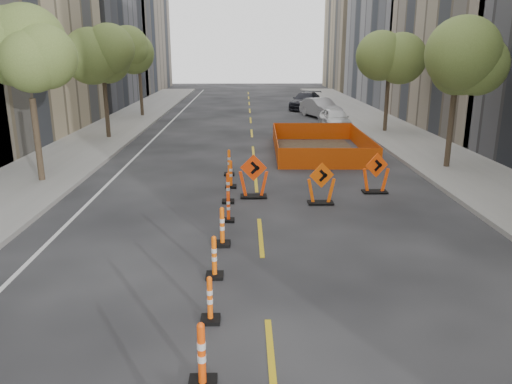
{
  "coord_description": "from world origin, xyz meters",
  "views": [
    {
      "loc": [
        -0.42,
        -9.12,
        5.06
      ],
      "look_at": [
        -0.11,
        4.72,
        1.1
      ],
      "focal_mm": 35.0,
      "sensor_mm": 36.0,
      "label": 1
    }
  ],
  "objects_px": {
    "parked_car_far": "(306,101)",
    "channelizer_1": "(202,355)",
    "chevron_sign_right": "(376,173)",
    "parked_car_near": "(335,119)",
    "channelizer_7": "(231,174)",
    "channelizer_5": "(228,207)",
    "channelizer_4": "(222,226)",
    "parked_car_mid": "(321,108)",
    "chevron_sign_left": "(254,176)",
    "channelizer_3": "(214,257)",
    "channelizer_2": "(210,299)",
    "chevron_sign_center": "(321,183)",
    "channelizer_6": "(228,188)",
    "channelizer_8": "(229,162)"
  },
  "relations": [
    {
      "from": "channelizer_7",
      "to": "chevron_sign_left",
      "type": "distance_m",
      "value": 1.61
    },
    {
      "from": "channelizer_1",
      "to": "parked_car_far",
      "type": "relative_size",
      "value": 0.22
    },
    {
      "from": "channelizer_1",
      "to": "channelizer_3",
      "type": "relative_size",
      "value": 1.1
    },
    {
      "from": "channelizer_6",
      "to": "channelizer_2",
      "type": "bearing_deg",
      "value": -90.74
    },
    {
      "from": "channelizer_1",
      "to": "channelizer_5",
      "type": "relative_size",
      "value": 1.22
    },
    {
      "from": "channelizer_5",
      "to": "channelizer_6",
      "type": "xyz_separation_m",
      "value": [
        -0.07,
        1.95,
        0.07
      ]
    },
    {
      "from": "channelizer_1",
      "to": "chevron_sign_right",
      "type": "bearing_deg",
      "value": 63.37
    },
    {
      "from": "channelizer_7",
      "to": "chevron_sign_right",
      "type": "xyz_separation_m",
      "value": [
        5.3,
        -0.84,
        0.22
      ]
    },
    {
      "from": "channelizer_2",
      "to": "chevron_sign_center",
      "type": "relative_size",
      "value": 0.66
    },
    {
      "from": "channelizer_5",
      "to": "chevron_sign_left",
      "type": "bearing_deg",
      "value": 72.33
    },
    {
      "from": "channelizer_7",
      "to": "channelizer_5",
      "type": "bearing_deg",
      "value": -89.59
    },
    {
      "from": "chevron_sign_center",
      "to": "parked_car_far",
      "type": "distance_m",
      "value": 28.12
    },
    {
      "from": "channelizer_4",
      "to": "channelizer_8",
      "type": "bearing_deg",
      "value": 90.36
    },
    {
      "from": "channelizer_3",
      "to": "channelizer_4",
      "type": "xyz_separation_m",
      "value": [
        0.1,
        1.95,
        0.03
      ]
    },
    {
      "from": "channelizer_4",
      "to": "channelizer_6",
      "type": "relative_size",
      "value": 1.02
    },
    {
      "from": "channelizer_1",
      "to": "parked_car_far",
      "type": "xyz_separation_m",
      "value": [
        6.04,
        37.51,
        0.17
      ]
    },
    {
      "from": "channelizer_4",
      "to": "parked_car_far",
      "type": "relative_size",
      "value": 0.21
    },
    {
      "from": "channelizer_1",
      "to": "channelizer_3",
      "type": "distance_m",
      "value": 3.9
    },
    {
      "from": "channelizer_4",
      "to": "chevron_sign_center",
      "type": "height_order",
      "value": "chevron_sign_center"
    },
    {
      "from": "channelizer_2",
      "to": "chevron_sign_left",
      "type": "distance_m",
      "value": 8.45
    },
    {
      "from": "channelizer_4",
      "to": "parked_car_mid",
      "type": "distance_m",
      "value": 26.84
    },
    {
      "from": "channelizer_1",
      "to": "channelizer_5",
      "type": "xyz_separation_m",
      "value": [
        0.16,
        7.79,
        -0.1
      ]
    },
    {
      "from": "channelizer_7",
      "to": "chevron_sign_right",
      "type": "height_order",
      "value": "chevron_sign_right"
    },
    {
      "from": "parked_car_far",
      "to": "channelizer_1",
      "type": "bearing_deg",
      "value": -79.3
    },
    {
      "from": "channelizer_7",
      "to": "chevron_sign_right",
      "type": "bearing_deg",
      "value": -9.02
    },
    {
      "from": "channelizer_1",
      "to": "channelizer_2",
      "type": "xyz_separation_m",
      "value": [
        -0.01,
        1.95,
        -0.09
      ]
    },
    {
      "from": "chevron_sign_left",
      "to": "chevron_sign_center",
      "type": "height_order",
      "value": "chevron_sign_left"
    },
    {
      "from": "channelizer_8",
      "to": "channelizer_3",
      "type": "bearing_deg",
      "value": -90.29
    },
    {
      "from": "channelizer_3",
      "to": "parked_car_mid",
      "type": "relative_size",
      "value": 0.23
    },
    {
      "from": "chevron_sign_center",
      "to": "parked_car_far",
      "type": "height_order",
      "value": "parked_car_far"
    },
    {
      "from": "parked_car_far",
      "to": "channelizer_4",
      "type": "bearing_deg",
      "value": -80.84
    },
    {
      "from": "chevron_sign_right",
      "to": "parked_car_near",
      "type": "distance_m",
      "value": 15.4
    },
    {
      "from": "channelizer_1",
      "to": "channelizer_4",
      "type": "xyz_separation_m",
      "value": [
        0.06,
        5.84,
        -0.02
      ]
    },
    {
      "from": "channelizer_5",
      "to": "chevron_sign_left",
      "type": "relative_size",
      "value": 0.59
    },
    {
      "from": "chevron_sign_center",
      "to": "chevron_sign_right",
      "type": "relative_size",
      "value": 0.97
    },
    {
      "from": "channelizer_1",
      "to": "channelizer_4",
      "type": "height_order",
      "value": "channelizer_1"
    },
    {
      "from": "channelizer_8",
      "to": "channelizer_2",
      "type": "bearing_deg",
      "value": -90.1
    },
    {
      "from": "parked_car_near",
      "to": "channelizer_7",
      "type": "bearing_deg",
      "value": -117.03
    },
    {
      "from": "channelizer_2",
      "to": "channelizer_4",
      "type": "height_order",
      "value": "channelizer_4"
    },
    {
      "from": "parked_car_near",
      "to": "parked_car_mid",
      "type": "height_order",
      "value": "parked_car_mid"
    },
    {
      "from": "chevron_sign_right",
      "to": "parked_car_near",
      "type": "relative_size",
      "value": 0.37
    },
    {
      "from": "channelizer_4",
      "to": "channelizer_5",
      "type": "xyz_separation_m",
      "value": [
        0.1,
        1.95,
        -0.08
      ]
    },
    {
      "from": "channelizer_5",
      "to": "parked_car_mid",
      "type": "height_order",
      "value": "parked_car_mid"
    },
    {
      "from": "channelizer_1",
      "to": "channelizer_3",
      "type": "bearing_deg",
      "value": 90.53
    },
    {
      "from": "chevron_sign_right",
      "to": "parked_car_far",
      "type": "relative_size",
      "value": 0.29
    },
    {
      "from": "channelizer_8",
      "to": "parked_car_far",
      "type": "height_order",
      "value": "parked_car_far"
    },
    {
      "from": "chevron_sign_left",
      "to": "chevron_sign_right",
      "type": "relative_size",
      "value": 1.04
    },
    {
      "from": "channelizer_1",
      "to": "parked_car_near",
      "type": "distance_m",
      "value": 27.02
    },
    {
      "from": "channelizer_7",
      "to": "chevron_sign_right",
      "type": "distance_m",
      "value": 5.37
    },
    {
      "from": "channelizer_5",
      "to": "channelizer_8",
      "type": "xyz_separation_m",
      "value": [
        -0.15,
        5.84,
        0.09
      ]
    }
  ]
}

